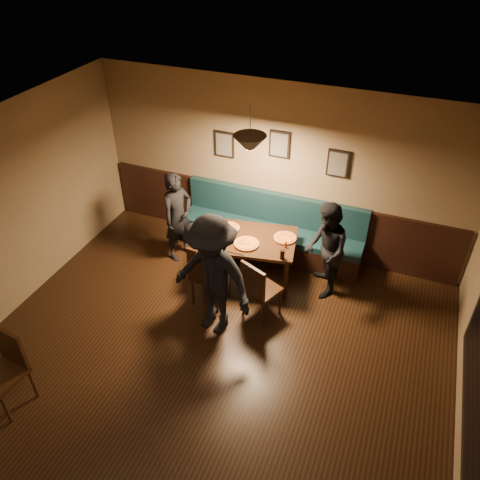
{
  "coord_description": "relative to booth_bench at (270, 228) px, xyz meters",
  "views": [
    {
      "loc": [
        1.88,
        -2.91,
        4.89
      ],
      "look_at": [
        -0.11,
        2.14,
        0.95
      ],
      "focal_mm": 35.77,
      "sensor_mm": 36.0,
      "label": 1
    }
  ],
  "objects": [
    {
      "name": "diner_front",
      "position": [
        -0.17,
        -1.88,
        0.4
      ],
      "size": [
        1.28,
        0.89,
        1.8
      ],
      "primitive_type": "imported",
      "rotation": [
        0.0,
        0.0,
        -0.2
      ],
      "color": "black",
      "rests_on": "floor"
    },
    {
      "name": "tabasco_bottle",
      "position": [
        0.47,
        -0.74,
        0.31
      ],
      "size": [
        0.04,
        0.04,
        0.12
      ],
      "primitive_type": "cylinder",
      "rotation": [
        0.0,
        0.0,
        -0.41
      ],
      "color": "#971D05",
      "rests_on": "dining_table"
    },
    {
      "name": "diner_left",
      "position": [
        -1.35,
        -0.6,
        0.26
      ],
      "size": [
        0.53,
        0.64,
        1.51
      ],
      "primitive_type": "imported",
      "rotation": [
        0.0,
        0.0,
        1.21
      ],
      "color": "black",
      "rests_on": "floor"
    },
    {
      "name": "wainscot",
      "position": [
        0.0,
        0.27,
        0.0
      ],
      "size": [
        5.88,
        0.06,
        1.0
      ],
      "primitive_type": "cube",
      "color": "black",
      "rests_on": "ground"
    },
    {
      "name": "picture_center",
      "position": [
        0.0,
        0.27,
        1.35
      ],
      "size": [
        0.32,
        0.04,
        0.42
      ],
      "primitive_type": "cube",
      "color": "black",
      "rests_on": "wall_back"
    },
    {
      "name": "pendant_lamp",
      "position": [
        -0.11,
        -0.71,
        1.75
      ],
      "size": [
        0.44,
        0.44,
        0.25
      ],
      "primitive_type": "cone",
      "rotation": [
        3.14,
        0.0,
        0.0
      ],
      "color": "black",
      "rests_on": "ceiling"
    },
    {
      "name": "pizza_c",
      "position": [
        0.4,
        -0.53,
        0.26
      ],
      "size": [
        0.4,
        0.4,
        0.04
      ],
      "primitive_type": "cylinder",
      "rotation": [
        0.0,
        0.0,
        -0.21
      ],
      "color": "gold",
      "rests_on": "dining_table"
    },
    {
      "name": "ceiling",
      "position": [
        0.0,
        -3.2,
        2.3
      ],
      "size": [
        7.0,
        7.0,
        0.0
      ],
      "primitive_type": "plane",
      "rotation": [
        3.14,
        0.0,
        0.0
      ],
      "color": "silver",
      "rests_on": "ground"
    },
    {
      "name": "dining_table",
      "position": [
        -0.11,
        -0.71,
        -0.13
      ],
      "size": [
        1.53,
        1.14,
        0.75
      ],
      "primitive_type": "cube",
      "rotation": [
        0.0,
        0.0,
        0.19
      ],
      "color": "black",
      "rests_on": "floor"
    },
    {
      "name": "picture_left",
      "position": [
        -0.9,
        0.27,
        1.2
      ],
      "size": [
        0.32,
        0.04,
        0.42
      ],
      "primitive_type": "cube",
      "color": "black",
      "rests_on": "wall_back"
    },
    {
      "name": "picture_right",
      "position": [
        0.9,
        0.27,
        1.2
      ],
      "size": [
        0.32,
        0.04,
        0.42
      ],
      "primitive_type": "cube",
      "color": "black",
      "rests_on": "wall_back"
    },
    {
      "name": "wall_back",
      "position": [
        0.0,
        0.3,
        0.9
      ],
      "size": [
        6.0,
        0.0,
        6.0
      ],
      "primitive_type": "plane",
      "rotation": [
        1.57,
        0.0,
        0.0
      ],
      "color": "#8C704F",
      "rests_on": "ground"
    },
    {
      "name": "napkin_a",
      "position": [
        -0.71,
        -0.48,
        0.25
      ],
      "size": [
        0.18,
        0.18,
        0.01
      ],
      "primitive_type": "cube",
      "rotation": [
        0.0,
        0.0,
        0.15
      ],
      "color": "#1F7725",
      "rests_on": "dining_table"
    },
    {
      "name": "soda_glass",
      "position": [
        0.5,
        -0.99,
        0.32
      ],
      "size": [
        0.08,
        0.08,
        0.14
      ],
      "primitive_type": "cylinder",
      "rotation": [
        0.0,
        0.0,
        -0.34
      ],
      "color": "black",
      "rests_on": "dining_table"
    },
    {
      "name": "diner_right",
      "position": [
        1.02,
        -0.59,
        0.25
      ],
      "size": [
        0.79,
        0.88,
        1.5
      ],
      "primitive_type": "imported",
      "rotation": [
        0.0,
        0.0,
        -1.2
      ],
      "color": "black",
      "rests_on": "floor"
    },
    {
      "name": "pizza_a",
      "position": [
        -0.48,
        -0.6,
        0.26
      ],
      "size": [
        0.37,
        0.37,
        0.04
      ],
      "primitive_type": "cylinder",
      "rotation": [
        0.0,
        0.0,
        0.11
      ],
      "color": "orange",
      "rests_on": "dining_table"
    },
    {
      "name": "chair_near_right",
      "position": [
        0.35,
        -1.41,
        -0.02
      ],
      "size": [
        0.56,
        0.56,
        0.97
      ],
      "primitive_type": null,
      "rotation": [
        0.0,
        0.0,
        -0.41
      ],
      "color": "black",
      "rests_on": "floor"
    },
    {
      "name": "cafe_chair_far",
      "position": [
        -1.89,
        -3.88,
        0.01
      ],
      "size": [
        0.5,
        0.5,
        1.02
      ],
      "primitive_type": null,
      "rotation": [
        0.0,
        0.0,
        3.02
      ],
      "color": "black",
      "rests_on": "floor"
    },
    {
      "name": "booth_bench",
      "position": [
        0.0,
        0.0,
        0.0
      ],
      "size": [
        3.0,
        0.6,
        1.0
      ],
      "primitive_type": null,
      "color": "#0F232D",
      "rests_on": "ground"
    },
    {
      "name": "chair_near_left",
      "position": [
        -0.43,
        -1.4,
        0.02
      ],
      "size": [
        0.48,
        0.48,
        1.03
      ],
      "primitive_type": null,
      "rotation": [
        0.0,
        0.0,
        -0.05
      ],
      "color": "#311F0D",
      "rests_on": "floor"
    },
    {
      "name": "pizza_b",
      "position": [
        -0.08,
        -0.88,
        0.27
      ],
      "size": [
        0.48,
        0.48,
        0.04
      ],
      "primitive_type": "cylinder",
      "rotation": [
        0.0,
        0.0,
        -0.41
      ],
      "color": "orange",
      "rests_on": "dining_table"
    },
    {
      "name": "cutlery_set",
      "position": [
        -0.15,
        -1.13,
        0.25
      ],
      "size": [
        0.18,
        0.03,
        0.0
      ],
      "primitive_type": "cube",
      "rotation": [
        0.0,
        0.0,
        1.52
      ],
      "color": "silver",
      "rests_on": "dining_table"
    },
    {
      "name": "floor",
      "position": [
        0.0,
        -3.2,
        -0.5
      ],
      "size": [
        7.0,
        7.0,
        0.0
      ],
      "primitive_type": "plane",
      "color": "black",
      "rests_on": "ground"
    },
    {
      "name": "napkin_b",
      "position": [
        -0.71,
        -1.04,
        0.25
      ],
      "size": [
        0.17,
        0.17,
        0.01
      ],
      "primitive_type": "cube",
      "rotation": [
        0.0,
        0.0,
        -0.23
      ],
      "color": "#1E742E",
      "rests_on": "dining_table"
    }
  ]
}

